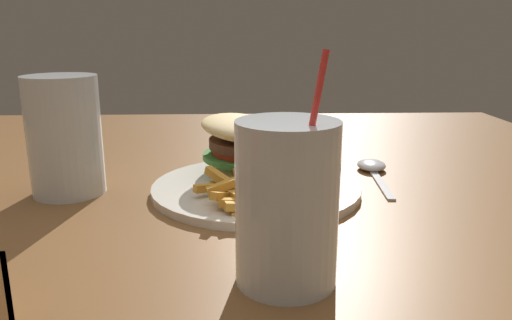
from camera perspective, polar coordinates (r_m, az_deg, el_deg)
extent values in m
cube|color=brown|center=(0.59, -8.43, -6.63)|extent=(1.26, 1.32, 0.03)
cylinder|color=brown|center=(1.36, 21.27, -11.26)|extent=(0.07, 0.07, 0.69)
cylinder|color=silver|center=(0.63, 0.00, -3.22)|extent=(0.26, 0.26, 0.01)
ellipsoid|color=#E0C17F|center=(0.67, -0.09, -0.62)|extent=(0.14, 0.12, 0.02)
cylinder|color=#38752D|center=(0.67, -0.09, 0.56)|extent=(0.16, 0.16, 0.01)
cylinder|color=red|center=(0.67, -0.09, 1.18)|extent=(0.13, 0.13, 0.01)
cylinder|color=#4C2D1E|center=(0.66, -0.09, 2.02)|extent=(0.14, 0.14, 0.01)
ellipsoid|color=#E0C17F|center=(0.66, -1.54, 3.74)|extent=(0.15, 0.13, 0.04)
cube|color=gold|center=(0.56, 1.15, -2.98)|extent=(0.06, 0.02, 0.01)
cube|color=gold|center=(0.56, 5.27, -4.63)|extent=(0.02, 0.08, 0.01)
cube|color=gold|center=(0.53, 0.08, -4.95)|extent=(0.02, 0.08, 0.01)
cube|color=gold|center=(0.59, -3.97, -3.00)|extent=(0.05, 0.07, 0.02)
cube|color=gold|center=(0.56, -1.25, -2.13)|extent=(0.03, 0.09, 0.03)
cube|color=gold|center=(0.53, 1.54, -5.64)|extent=(0.01, 0.08, 0.03)
cube|color=gold|center=(0.59, 3.31, -2.65)|extent=(0.08, 0.02, 0.02)
cube|color=gold|center=(0.58, -3.11, -2.78)|extent=(0.06, 0.06, 0.03)
cube|color=gold|center=(0.56, -3.11, -4.15)|extent=(0.06, 0.04, 0.03)
cube|color=gold|center=(0.56, 0.16, -2.23)|extent=(0.08, 0.06, 0.01)
cube|color=gold|center=(0.61, -0.60, -2.39)|extent=(0.05, 0.08, 0.03)
cube|color=gold|center=(0.62, -0.51, -2.25)|extent=(0.05, 0.06, 0.03)
cube|color=gold|center=(0.53, -0.12, -5.36)|extent=(0.03, 0.07, 0.02)
cube|color=gold|center=(0.57, 0.30, -1.43)|extent=(0.06, 0.06, 0.03)
cube|color=gold|center=(0.53, 1.08, -5.23)|extent=(0.02, 0.08, 0.03)
cube|color=gold|center=(0.61, -2.05, -2.41)|extent=(0.05, 0.05, 0.02)
cube|color=gold|center=(0.57, -3.46, -3.57)|extent=(0.08, 0.04, 0.02)
cube|color=gold|center=(0.59, 4.88, -3.34)|extent=(0.05, 0.08, 0.01)
cube|color=gold|center=(0.55, 4.34, -4.60)|extent=(0.06, 0.04, 0.01)
cylinder|color=silver|center=(0.65, -21.03, 2.60)|extent=(0.09, 0.09, 0.15)
cylinder|color=#C67F23|center=(0.65, -20.94, 1.71)|extent=(0.08, 0.08, 0.12)
cylinder|color=silver|center=(0.39, 3.54, -5.04)|extent=(0.08, 0.08, 0.13)
cylinder|color=orange|center=(0.40, 3.51, -7.02)|extent=(0.07, 0.07, 0.10)
cylinder|color=red|center=(0.37, 5.29, -2.10)|extent=(0.02, 0.04, 0.19)
ellipsoid|color=silver|center=(0.74, 13.05, -0.57)|extent=(0.05, 0.04, 0.01)
cube|color=silver|center=(0.67, 14.21, -2.81)|extent=(0.12, 0.02, 0.00)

